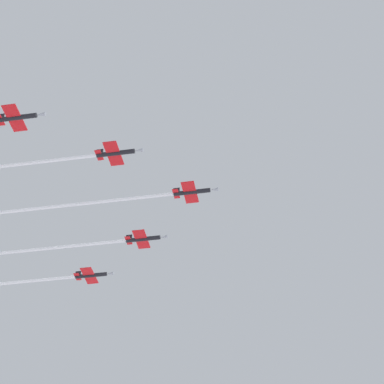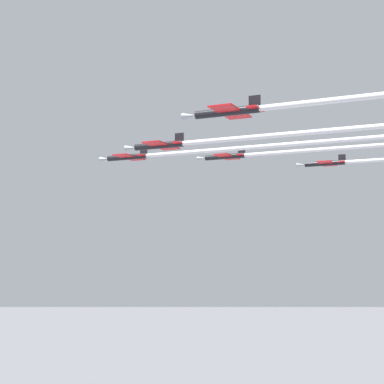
# 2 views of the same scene
# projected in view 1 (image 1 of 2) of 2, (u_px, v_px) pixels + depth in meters

# --- Properties ---
(jet_lead) EXTENTS (24.34, 62.84, 2.29)m
(jet_lead) POSITION_uv_depth(u_px,v_px,m) (108.00, 201.00, 172.12)
(jet_lead) COLOR black
(jet_port_inner) EXTENTS (24.78, 64.09, 2.29)m
(jet_port_inner) POSITION_uv_depth(u_px,v_px,m) (63.00, 247.00, 184.34)
(jet_port_inner) COLOR black
(jet_port_outer) EXTENTS (22.22, 56.85, 2.29)m
(jet_port_outer) POSITION_uv_depth(u_px,v_px,m) (29.00, 281.00, 197.59)
(jet_port_outer) COLOR black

